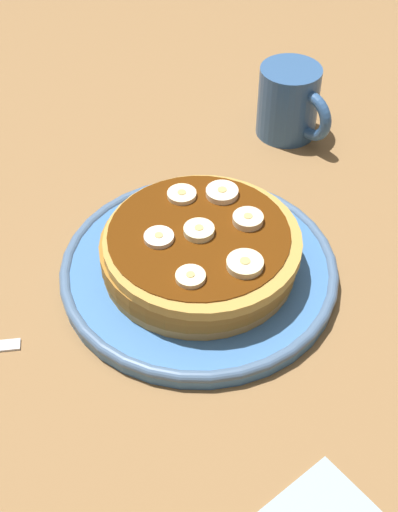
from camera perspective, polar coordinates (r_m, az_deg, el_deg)
The scene contains 11 objects.
ground_plane at distance 72.54cm, azimuth 0.00°, elevation -2.49°, with size 140.00×140.00×3.00cm, color olive.
plate at distance 70.69cm, azimuth 0.00°, elevation -1.09°, with size 27.90×27.90×1.94cm.
pancake_stack at distance 68.58cm, azimuth 0.10°, elevation 0.40°, with size 20.10×19.95×4.44cm.
banana_slice_0 at distance 67.04cm, azimuth -0.17°, elevation 2.07°, with size 2.97×2.97×0.92cm.
banana_slice_1 at distance 63.93cm, azimuth 3.75°, elevation -0.68°, with size 3.40×3.40×0.93cm.
banana_slice_2 at distance 66.56cm, azimuth -3.27°, elevation 1.48°, with size 2.88×2.88×0.72cm.
banana_slice_3 at distance 68.32cm, azimuth 3.99°, elevation 2.97°, with size 3.01×3.01×0.97cm.
banana_slice_4 at distance 71.17cm, azimuth -1.40°, elevation 4.98°, with size 2.97×2.97×0.73cm.
banana_slice_5 at distance 71.31cm, azimuth 1.89°, elevation 5.14°, with size 3.30×3.30×0.89cm.
banana_slice_6 at distance 62.82cm, azimuth -0.69°, elevation -1.73°, with size 2.75×2.75×0.74cm.
coffee_mug at distance 88.72cm, azimuth 7.42°, elevation 12.31°, with size 10.84×7.47×8.95cm.
Camera 1 is at (38.67, -30.27, 51.90)cm, focal length 49.29 mm.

